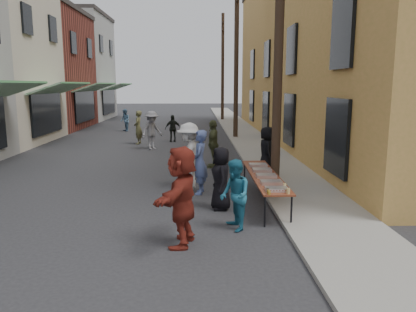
{
  "coord_description": "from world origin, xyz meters",
  "views": [
    {
      "loc": [
        2.03,
        -8.41,
        3.07
      ],
      "look_at": [
        2.32,
        1.64,
        1.3
      ],
      "focal_mm": 35.0,
      "sensor_mm": 36.0,
      "label": 1
    }
  ],
  "objects": [
    {
      "name": "passerby_far",
      "position": [
        -2.73,
        18.75,
        0.74
      ],
      "size": [
        0.83,
        0.9,
        1.49
      ],
      "primitive_type": "imported",
      "rotation": [
        0.0,
        0.0,
        5.18
      ],
      "color": "#517A9E",
      "rests_on": "ground"
    },
    {
      "name": "condiment_jar_c",
      "position": [
        3.58,
        0.15,
        0.79
      ],
      "size": [
        0.07,
        0.07,
        0.08
      ],
      "primitive_type": "cylinder",
      "color": "#A57F26",
      "rests_on": "serving_table"
    },
    {
      "name": "server",
      "position": [
        4.35,
        4.79,
        0.91
      ],
      "size": [
        0.52,
        0.79,
        1.61
      ],
      "primitive_type": "imported",
      "rotation": [
        0.0,
        0.0,
        1.59
      ],
      "color": "black",
      "rests_on": "sidewalk"
    },
    {
      "name": "guest_front_a",
      "position": [
        2.63,
        1.35,
        0.79
      ],
      "size": [
        0.59,
        0.82,
        1.57
      ],
      "primitive_type": "imported",
      "rotation": [
        0.0,
        0.0,
        -1.45
      ],
      "color": "black",
      "rests_on": "ground"
    },
    {
      "name": "serving_table",
      "position": [
        3.8,
        1.9,
        0.71
      ],
      "size": [
        0.7,
        4.0,
        0.75
      ],
      "color": "maroon",
      "rests_on": "ground"
    },
    {
      "name": "guest_queue_back",
      "position": [
        1.74,
        -0.91,
        0.97
      ],
      "size": [
        0.98,
        1.89,
        1.94
      ],
      "primitive_type": "imported",
      "rotation": [
        0.0,
        0.0,
        -1.81
      ],
      "color": "maroon",
      "rests_on": "ground"
    },
    {
      "name": "utility_pole_far",
      "position": [
        4.3,
        27.0,
        4.5
      ],
      "size": [
        0.26,
        0.26,
        9.0
      ],
      "primitive_type": "cylinder",
      "color": "#2D2116",
      "rests_on": "ground"
    },
    {
      "name": "catering_tray_foil_b",
      "position": [
        3.8,
        0.9,
        0.79
      ],
      "size": [
        0.5,
        0.33,
        0.08
      ],
      "primitive_type": "cube",
      "color": "#B2B2B7",
      "rests_on": "serving_table"
    },
    {
      "name": "catering_tray_buns_end",
      "position": [
        3.8,
        3.0,
        0.79
      ],
      "size": [
        0.5,
        0.33,
        0.08
      ],
      "primitive_type": "cube",
      "color": "tan",
      "rests_on": "serving_table"
    },
    {
      "name": "condiment_jar_a",
      "position": [
        3.58,
        -0.05,
        0.79
      ],
      "size": [
        0.07,
        0.07,
        0.08
      ],
      "primitive_type": "cylinder",
      "color": "#A57F26",
      "rests_on": "serving_table"
    },
    {
      "name": "catering_tray_foil_d",
      "position": [
        3.8,
        2.3,
        0.79
      ],
      "size": [
        0.5,
        0.33,
        0.08
      ],
      "primitive_type": "cube",
      "color": "#B2B2B7",
      "rests_on": "serving_table"
    },
    {
      "name": "guest_front_d",
      "position": [
        1.81,
        3.44,
        0.99
      ],
      "size": [
        1.0,
        1.41,
        1.98
      ],
      "primitive_type": "imported",
      "rotation": [
        0.0,
        0.0,
        -1.79
      ],
      "color": "silver",
      "rests_on": "ground"
    },
    {
      "name": "passerby_left",
      "position": [
        -0.11,
        11.0,
        0.92
      ],
      "size": [
        1.32,
        1.32,
        1.84
      ],
      "primitive_type": "imported",
      "rotation": [
        0.0,
        0.0,
        0.78
      ],
      "color": "slate",
      "rests_on": "ground"
    },
    {
      "name": "utility_pole_mid",
      "position": [
        4.3,
        15.0,
        4.5
      ],
      "size": [
        0.26,
        0.26,
        9.0
      ],
      "primitive_type": "cylinder",
      "color": "#2D2116",
      "rests_on": "ground"
    },
    {
      "name": "condiment_jar_b",
      "position": [
        3.58,
        0.05,
        0.79
      ],
      "size": [
        0.07,
        0.07,
        0.08
      ],
      "primitive_type": "cylinder",
      "color": "#A57F26",
      "rests_on": "serving_table"
    },
    {
      "name": "catering_tray_buns",
      "position": [
        3.8,
        1.6,
        0.79
      ],
      "size": [
        0.5,
        0.33,
        0.08
      ],
      "primitive_type": "cube",
      "color": "tan",
      "rests_on": "serving_table"
    },
    {
      "name": "building_ochre",
      "position": [
        11.1,
        14.0,
        5.0
      ],
      "size": [
        10.0,
        28.0,
        10.0
      ],
      "primitive_type": "cube",
      "color": "#AE893E",
      "rests_on": "ground"
    },
    {
      "name": "utility_pole_near",
      "position": [
        4.3,
        3.0,
        4.5
      ],
      "size": [
        0.26,
        0.26,
        9.0
      ],
      "primitive_type": "cylinder",
      "color": "#2D2116",
      "rests_on": "ground"
    },
    {
      "name": "cup_stack",
      "position": [
        4.0,
        -0.0,
        0.81
      ],
      "size": [
        0.08,
        0.08,
        0.12
      ],
      "primitive_type": "cylinder",
      "color": "tan",
      "rests_on": "serving_table"
    },
    {
      "name": "catering_tray_sausage",
      "position": [
        3.8,
        0.25,
        0.79
      ],
      "size": [
        0.5,
        0.33,
        0.08
      ],
      "primitive_type": "cube",
      "color": "maroon",
      "rests_on": "serving_table"
    },
    {
      "name": "guest_front_c",
      "position": [
        2.83,
        -0.12,
        0.76
      ],
      "size": [
        0.73,
        0.85,
        1.53
      ],
      "primitive_type": "imported",
      "rotation": [
        0.0,
        0.0,
        -1.34
      ],
      "color": "#216D89",
      "rests_on": "ground"
    },
    {
      "name": "passerby_right",
      "position": [
        -1.02,
        12.8,
        0.88
      ],
      "size": [
        0.48,
        0.67,
        1.75
      ],
      "primitive_type": "imported",
      "rotation": [
        0.0,
        0.0,
        4.62
      ],
      "color": "brown",
      "rests_on": "ground"
    },
    {
      "name": "passerby_mid",
      "position": [
        0.76,
        13.52,
        0.73
      ],
      "size": [
        0.91,
        0.51,
        1.47
      ],
      "primitive_type": "imported",
      "rotation": [
        0.0,
        0.0,
        3.32
      ],
      "color": "black",
      "rests_on": "ground"
    },
    {
      "name": "ground",
      "position": [
        0.0,
        0.0,
        0.0
      ],
      "size": [
        120.0,
        120.0,
        0.0
      ],
      "primitive_type": "plane",
      "color": "#28282B",
      "rests_on": "ground"
    },
    {
      "name": "sidewalk",
      "position": [
        5.0,
        15.0,
        0.05
      ],
      "size": [
        2.2,
        60.0,
        0.1
      ],
      "primitive_type": "cube",
      "color": "gray",
      "rests_on": "ground"
    },
    {
      "name": "guest_front_b",
      "position": [
        2.12,
        2.85,
        0.91
      ],
      "size": [
        0.5,
        0.71,
        1.82
      ],
      "primitive_type": "imported",
      "rotation": [
        0.0,
        0.0,
        -1.68
      ],
      "color": "#4B5B91",
      "rests_on": "ground"
    },
    {
      "name": "guest_front_e",
      "position": [
        2.65,
        6.57,
        0.89
      ],
      "size": [
        0.56,
        1.09,
        1.79
      ],
      "primitive_type": "imported",
      "rotation": [
        0.0,
        0.0,
        -1.7
      ],
      "color": "#4B522F",
      "rests_on": "ground"
    }
  ]
}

